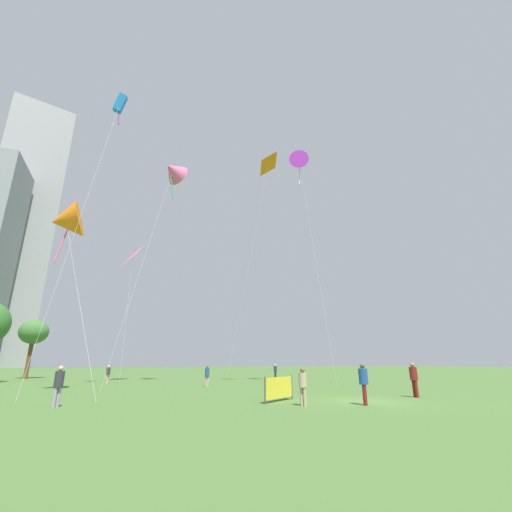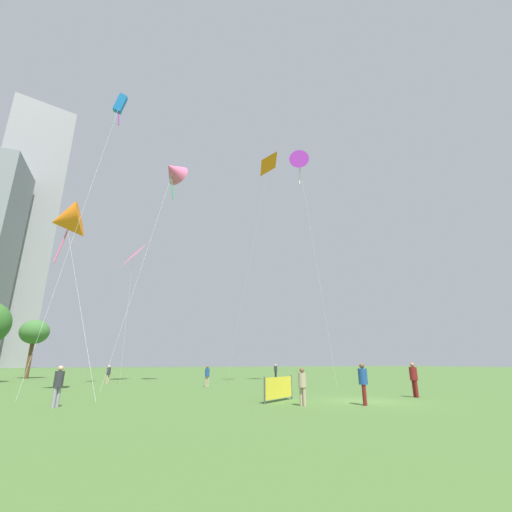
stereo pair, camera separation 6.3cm
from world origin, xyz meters
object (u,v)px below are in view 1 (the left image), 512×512
object	(u,v)px
person_standing_4	(108,373)
kite_flying_2	(268,165)
person_standing_3	(364,381)
person_standing_5	(59,383)
kite_flying_4	(120,104)
kite_flying_6	(133,255)
kite_flying_0	(173,171)
person_standing_0	(275,370)
distant_highrise_1	(20,227)
event_banner	(279,388)
kite_flying_5	(299,162)
park_tree_1	(34,333)
person_standing_6	(303,384)
person_standing_2	(207,374)
kite_flying_3	(66,220)
person_standing_1	(414,377)

from	to	relation	value
person_standing_4	kite_flying_2	distance (m)	25.15
person_standing_3	person_standing_5	size ratio (longest dim) A/B	1.06
kite_flying_4	kite_flying_6	bearing A→B (deg)	76.57
person_standing_4	kite_flying_0	world-z (taller)	kite_flying_0
person_standing_0	distant_highrise_1	size ratio (longest dim) A/B	0.02
kite_flying_4	kite_flying_6	size ratio (longest dim) A/B	1.74
kite_flying_0	event_banner	bearing A→B (deg)	-74.16
kite_flying_4	kite_flying_5	distance (m)	18.02
person_standing_5	kite_flying_2	size ratio (longest dim) A/B	0.08
distant_highrise_1	person_standing_5	bearing A→B (deg)	-89.02
person_standing_0	kite_flying_4	xyz separation A→B (m)	(-19.69, -11.60, 22.65)
kite_flying_5	event_banner	world-z (taller)	kite_flying_5
person_standing_5	kite_flying_2	world-z (taller)	kite_flying_2
park_tree_1	event_banner	bearing A→B (deg)	-61.83
kite_flying_6	person_standing_6	bearing A→B (deg)	-71.60
person_standing_6	kite_flying_0	xyz separation A→B (m)	(-4.70, 17.89, 19.99)
person_standing_6	kite_flying_0	distance (m)	27.24
person_standing_5	kite_flying_5	xyz separation A→B (m)	(17.99, 10.25, 21.15)
park_tree_1	person_standing_6	bearing A→B (deg)	-62.98
kite_flying_2	kite_flying_4	bearing A→B (deg)	-176.73
person_standing_3	person_standing_4	distance (m)	24.72
kite_flying_2	person_standing_4	bearing A→B (deg)	150.31
person_standing_2	person_standing_4	bearing A→B (deg)	155.38
kite_flying_4	kite_flying_5	size ratio (longest dim) A/B	1.06
kite_flying_2	kite_flying_4	xyz separation A→B (m)	(-14.45, -0.83, 2.43)
kite_flying_0	distant_highrise_1	world-z (taller)	distant_highrise_1
person_standing_3	person_standing_6	world-z (taller)	person_standing_3
kite_flying_4	park_tree_1	bearing A→B (deg)	109.34
person_standing_4	kite_flying_3	distance (m)	15.07
person_standing_6	person_standing_3	bearing A→B (deg)	-137.16
person_standing_2	person_standing_3	distance (m)	15.33
person_standing_0	person_standing_6	size ratio (longest dim) A/B	1.02
person_standing_1	event_banner	xyz separation A→B (m)	(-7.93, 0.82, -0.42)
person_standing_2	person_standing_5	world-z (taller)	person_standing_5
person_standing_0	person_standing_6	bearing A→B (deg)	146.56
person_standing_5	kite_flying_4	xyz separation A→B (m)	(0.03, 9.65, 22.60)
kite_flying_0	kite_flying_2	xyz separation A→B (m)	(8.98, -4.13, 0.24)
kite_flying_4	kite_flying_3	bearing A→B (deg)	-138.22
person_standing_1	person_standing_2	bearing A→B (deg)	38.47
person_standing_5	distant_highrise_1	world-z (taller)	distant_highrise_1
person_standing_2	kite_flying_6	xyz separation A→B (m)	(-6.60, 9.13, 11.99)
kite_flying_2	kite_flying_6	distance (m)	17.36
person_standing_1	kite_flying_2	size ratio (longest dim) A/B	0.08
kite_flying_4	distant_highrise_1	distance (m)	132.93
person_standing_2	kite_flying_4	size ratio (longest dim) A/B	0.06
person_standing_0	kite_flying_0	distance (m)	25.40
person_standing_3	event_banner	xyz separation A→B (m)	(-2.96, 2.85, -0.41)
event_banner	kite_flying_6	bearing A→B (deg)	109.57
kite_flying_6	event_banner	distance (m)	25.54
kite_flying_5	person_standing_3	bearing A→B (deg)	-109.43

